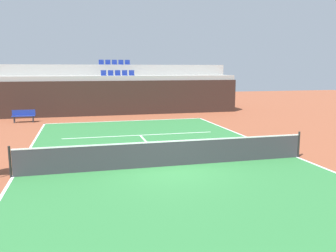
% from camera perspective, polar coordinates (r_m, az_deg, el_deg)
% --- Properties ---
extents(ground_plane, '(80.00, 80.00, 0.00)m').
position_cam_1_polar(ground_plane, '(13.20, 0.20, -6.59)').
color(ground_plane, brown).
extents(court_surface, '(11.00, 24.00, 0.01)m').
position_cam_1_polar(court_surface, '(13.20, 0.20, -6.57)').
color(court_surface, '#2D7238').
rests_on(court_surface, ground_plane).
extents(baseline_far, '(11.00, 0.10, 0.00)m').
position_cam_1_polar(baseline_far, '(24.71, -6.78, 0.83)').
color(baseline_far, white).
rests_on(baseline_far, court_surface).
extents(sideline_left, '(0.10, 24.00, 0.00)m').
position_cam_1_polar(sideline_left, '(13.00, -23.96, -7.60)').
color(sideline_left, white).
rests_on(sideline_left, court_surface).
extents(sideline_right, '(0.10, 24.00, 0.00)m').
position_cam_1_polar(sideline_right, '(15.45, 20.24, -4.77)').
color(sideline_right, white).
rests_on(sideline_right, court_surface).
extents(service_line_far, '(8.26, 0.10, 0.00)m').
position_cam_1_polar(service_line_far, '(19.30, -4.58, -1.50)').
color(service_line_far, white).
rests_on(service_line_far, court_surface).
extents(centre_service_line, '(0.10, 6.40, 0.00)m').
position_cam_1_polar(centre_service_line, '(16.22, -2.65, -3.55)').
color(centre_service_line, white).
rests_on(centre_service_line, court_surface).
extents(back_wall, '(19.52, 0.30, 2.70)m').
position_cam_1_polar(back_wall, '(27.89, -7.76, 4.54)').
color(back_wall, black).
rests_on(back_wall, ground_plane).
extents(stands_tier_lower, '(19.52, 2.40, 3.08)m').
position_cam_1_polar(stands_tier_lower, '(29.22, -8.08, 5.11)').
color(stands_tier_lower, '#9E9E99').
rests_on(stands_tier_lower, ground_plane).
extents(stands_tier_upper, '(19.52, 2.40, 3.98)m').
position_cam_1_polar(stands_tier_upper, '(31.57, -8.58, 6.22)').
color(stands_tier_upper, '#9E9E99').
rests_on(stands_tier_upper, ground_plane).
extents(seating_row_lower, '(2.73, 0.44, 0.44)m').
position_cam_1_polar(seating_row_lower, '(29.24, -8.17, 8.37)').
color(seating_row_lower, navy).
rests_on(seating_row_lower, stands_tier_lower).
extents(seating_row_upper, '(2.73, 0.44, 0.44)m').
position_cam_1_polar(seating_row_upper, '(31.63, -8.69, 10.05)').
color(seating_row_upper, navy).
rests_on(seating_row_upper, stands_tier_upper).
extents(tennis_net, '(11.08, 0.08, 1.07)m').
position_cam_1_polar(tennis_net, '(13.07, 0.20, -4.44)').
color(tennis_net, black).
rests_on(tennis_net, court_surface).
extents(player_bench, '(1.50, 0.40, 0.85)m').
position_cam_1_polar(player_bench, '(25.85, -22.45, 1.67)').
color(player_bench, navy).
rests_on(player_bench, ground_plane).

